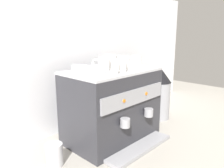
# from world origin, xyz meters

# --- Properties ---
(ground_plane) EXTENTS (4.00, 4.00, 0.00)m
(ground_plane) POSITION_xyz_m (0.00, 0.00, 0.00)
(ground_plane) COLOR #9E998E
(tiled_backsplash_wall) EXTENTS (2.80, 0.03, 1.04)m
(tiled_backsplash_wall) POSITION_xyz_m (0.00, 0.34, 0.52)
(tiled_backsplash_wall) COLOR silver
(tiled_backsplash_wall) RESTS_ON ground_plane
(espresso_machine) EXTENTS (0.60, 0.47, 0.47)m
(espresso_machine) POSITION_xyz_m (0.00, -0.00, 0.23)
(espresso_machine) COLOR #2D2D33
(espresso_machine) RESTS_ON ground_plane
(ceramic_cup_0) EXTENTS (0.08, 0.11, 0.08)m
(ceramic_cup_0) POSITION_xyz_m (-0.05, 0.02, 0.51)
(ceramic_cup_0) COLOR white
(ceramic_cup_0) RESTS_ON espresso_machine
(ceramic_cup_1) EXTENTS (0.11, 0.08, 0.08)m
(ceramic_cup_1) POSITION_xyz_m (-0.03, -0.10, 0.50)
(ceramic_cup_1) COLOR white
(ceramic_cup_1) RESTS_ON espresso_machine
(ceramic_cup_2) EXTENTS (0.13, 0.08, 0.08)m
(ceramic_cup_2) POSITION_xyz_m (0.03, 0.05, 0.51)
(ceramic_cup_2) COLOR white
(ceramic_cup_2) RESTS_ON espresso_machine
(ceramic_cup_3) EXTENTS (0.09, 0.12, 0.08)m
(ceramic_cup_3) POSITION_xyz_m (0.05, -0.04, 0.51)
(ceramic_cup_3) COLOR white
(ceramic_cup_3) RESTS_ON espresso_machine
(ceramic_cup_4) EXTENTS (0.07, 0.11, 0.08)m
(ceramic_cup_4) POSITION_xyz_m (0.19, -0.04, 0.50)
(ceramic_cup_4) COLOR white
(ceramic_cup_4) RESTS_ON espresso_machine
(ceramic_bowl_0) EXTENTS (0.10, 0.10, 0.04)m
(ceramic_bowl_0) POSITION_xyz_m (-0.18, 0.10, 0.48)
(ceramic_bowl_0) COLOR silver
(ceramic_bowl_0) RESTS_ON espresso_machine
(ceramic_bowl_1) EXTENTS (0.12, 0.12, 0.03)m
(ceramic_bowl_1) POSITION_xyz_m (0.14, 0.08, 0.48)
(ceramic_bowl_1) COLOR silver
(ceramic_bowl_1) RESTS_ON espresso_machine
(ceramic_bowl_2) EXTENTS (0.12, 0.12, 0.04)m
(ceramic_bowl_2) POSITION_xyz_m (-0.15, -0.02, 0.48)
(ceramic_bowl_2) COLOR silver
(ceramic_bowl_2) RESTS_ON espresso_machine
(coffee_grinder) EXTENTS (0.18, 0.18, 0.42)m
(coffee_grinder) POSITION_xyz_m (0.53, -0.03, 0.21)
(coffee_grinder) COLOR #939399
(coffee_grinder) RESTS_ON ground_plane
(milk_pitcher) EXTENTS (0.09, 0.09, 0.12)m
(milk_pitcher) POSITION_xyz_m (-0.44, -0.00, 0.06)
(milk_pitcher) COLOR #B7B7BC
(milk_pitcher) RESTS_ON ground_plane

